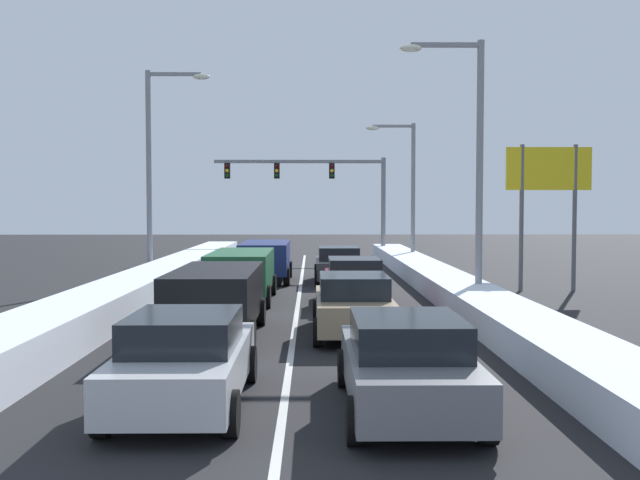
# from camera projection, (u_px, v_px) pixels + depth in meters

# --- Properties ---
(ground_plane) EXTENTS (120.00, 120.00, 0.00)m
(ground_plane) POSITION_uv_depth(u_px,v_px,m) (296.00, 317.00, 20.72)
(ground_plane) COLOR black
(lane_stripe_between_right_lane_and_center_lane) EXTENTS (0.14, 43.62, 0.01)m
(lane_stripe_between_right_lane_and_center_lane) POSITION_uv_depth(u_px,v_px,m) (299.00, 299.00, 24.69)
(lane_stripe_between_right_lane_and_center_lane) COLOR silver
(lane_stripe_between_right_lane_and_center_lane) RESTS_ON ground
(snow_bank_right_shoulder) EXTENTS (1.76, 43.62, 0.74)m
(snow_bank_right_shoulder) POSITION_uv_depth(u_px,v_px,m) (452.00, 288.00, 24.73)
(snow_bank_right_shoulder) COLOR silver
(snow_bank_right_shoulder) RESTS_ON ground
(snow_bank_left_shoulder) EXTENTS (1.83, 43.62, 0.91)m
(snow_bank_left_shoulder) POSITION_uv_depth(u_px,v_px,m) (145.00, 286.00, 24.60)
(snow_bank_left_shoulder) COLOR silver
(snow_bank_left_shoulder) RESTS_ON ground
(sedan_gray_right_lane_nearest) EXTENTS (2.00, 4.50, 1.51)m
(sedan_gray_right_lane_nearest) POSITION_uv_depth(u_px,v_px,m) (406.00, 363.00, 11.07)
(sedan_gray_right_lane_nearest) COLOR slate
(sedan_gray_right_lane_nearest) RESTS_ON ground
(sedan_tan_right_lane_second) EXTENTS (2.00, 4.50, 1.51)m
(sedan_tan_right_lane_second) POSITION_uv_depth(u_px,v_px,m) (353.00, 304.00, 17.76)
(sedan_tan_right_lane_second) COLOR #937F60
(sedan_tan_right_lane_second) RESTS_ON ground
(sedan_maroon_right_lane_third) EXTENTS (2.00, 4.50, 1.51)m
(sedan_maroon_right_lane_third) POSITION_uv_depth(u_px,v_px,m) (354.00, 281.00, 23.39)
(sedan_maroon_right_lane_third) COLOR maroon
(sedan_maroon_right_lane_third) RESTS_ON ground
(sedan_charcoal_right_lane_fourth) EXTENTS (2.00, 4.50, 1.51)m
(sedan_charcoal_right_lane_fourth) POSITION_uv_depth(u_px,v_px,m) (338.00, 264.00, 29.86)
(sedan_charcoal_right_lane_fourth) COLOR #38383D
(sedan_charcoal_right_lane_fourth) RESTS_ON ground
(sedan_silver_center_lane_nearest) EXTENTS (2.00, 4.50, 1.51)m
(sedan_silver_center_lane_nearest) POSITION_uv_depth(u_px,v_px,m) (185.00, 359.00, 11.37)
(sedan_silver_center_lane_nearest) COLOR #B7BABF
(sedan_silver_center_lane_nearest) RESTS_ON ground
(suv_black_center_lane_second) EXTENTS (2.16, 4.90, 1.67)m
(suv_black_center_lane_second) POSITION_uv_depth(u_px,v_px,m) (216.00, 296.00, 17.44)
(suv_black_center_lane_second) COLOR black
(suv_black_center_lane_second) RESTS_ON ground
(suv_green_center_lane_third) EXTENTS (2.16, 4.90, 1.67)m
(suv_green_center_lane_third) POSITION_uv_depth(u_px,v_px,m) (241.00, 271.00, 24.02)
(suv_green_center_lane_third) COLOR #1E5633
(suv_green_center_lane_third) RESTS_ON ground
(suv_navy_center_lane_fourth) EXTENTS (2.16, 4.90, 1.67)m
(suv_navy_center_lane_fourth) POSITION_uv_depth(u_px,v_px,m) (265.00, 258.00, 30.33)
(suv_navy_center_lane_fourth) COLOR navy
(suv_navy_center_lane_fourth) RESTS_ON ground
(traffic_light_gantry) EXTENTS (10.60, 0.47, 6.20)m
(traffic_light_gantry) POSITION_uv_depth(u_px,v_px,m) (323.00, 181.00, 44.27)
(traffic_light_gantry) COLOR slate
(traffic_light_gantry) RESTS_ON ground
(street_lamp_right_near) EXTENTS (2.66, 0.36, 8.38)m
(street_lamp_right_near) POSITION_uv_depth(u_px,v_px,m) (469.00, 149.00, 22.53)
(street_lamp_right_near) COLOR gray
(street_lamp_right_near) RESTS_ON ground
(street_lamp_right_mid) EXTENTS (2.66, 0.36, 7.62)m
(street_lamp_right_mid) POSITION_uv_depth(u_px,v_px,m) (406.00, 180.00, 38.39)
(street_lamp_right_mid) COLOR gray
(street_lamp_right_mid) RESTS_ON ground
(street_lamp_left_mid) EXTENTS (2.66, 0.36, 8.79)m
(street_lamp_left_mid) POSITION_uv_depth(u_px,v_px,m) (157.00, 157.00, 29.69)
(street_lamp_left_mid) COLOR gray
(street_lamp_left_mid) RESTS_ON ground
(roadside_sign_right) EXTENTS (3.20, 0.16, 5.50)m
(roadside_sign_right) POSITION_uv_depth(u_px,v_px,m) (548.00, 184.00, 26.80)
(roadside_sign_right) COLOR #59595B
(roadside_sign_right) RESTS_ON ground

